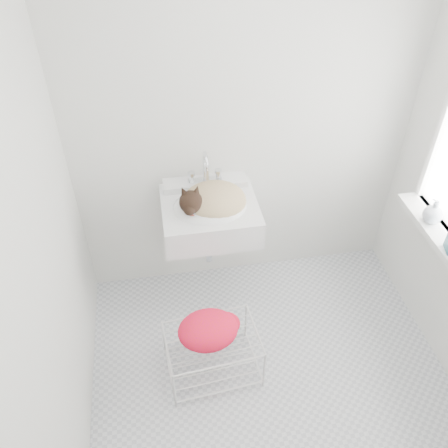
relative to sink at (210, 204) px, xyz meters
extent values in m
cube|color=silver|center=(0.26, -0.74, -0.85)|extent=(2.20, 2.00, 0.02)
cube|color=silver|center=(0.26, 0.26, 0.40)|extent=(2.20, 0.02, 2.50)
cube|color=silver|center=(-0.84, -0.74, 0.40)|extent=(0.02, 2.00, 2.50)
cube|color=white|center=(1.27, -0.54, -0.02)|extent=(0.16, 0.88, 0.04)
cube|color=white|center=(0.00, 0.00, 0.00)|extent=(0.60, 0.52, 0.24)
ellipsoid|color=#CCB77F|center=(0.03, -0.01, 0.03)|extent=(0.40, 0.34, 0.20)
sphere|color=black|center=(-0.12, -0.07, 0.12)|extent=(0.15, 0.15, 0.14)
torus|color=#A32E1A|center=(-0.11, -0.08, 0.08)|extent=(0.13, 0.13, 0.06)
cube|color=silver|center=(-0.08, -0.61, -0.70)|extent=(0.57, 0.42, 0.32)
ellipsoid|color=red|center=(-0.11, -0.61, -0.50)|extent=(0.38, 0.28, 0.15)
imported|color=silver|center=(1.26, -0.38, 0.00)|extent=(0.16, 0.16, 0.15)
camera|label=1|loc=(-0.30, -2.28, 1.80)|focal=37.81mm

